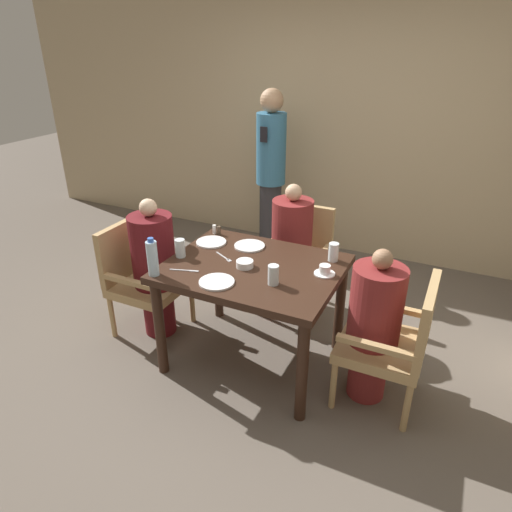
{
  "coord_description": "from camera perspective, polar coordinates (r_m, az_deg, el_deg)",
  "views": [
    {
      "loc": [
        1.17,
        -2.4,
        2.12
      ],
      "look_at": [
        0.0,
        0.05,
        0.81
      ],
      "focal_mm": 32.0,
      "sensor_mm": 36.0,
      "label": 1
    }
  ],
  "objects": [
    {
      "name": "plate_main_right",
      "position": [
        2.8,
        -4.94,
        -3.25
      ],
      "size": [
        0.22,
        0.22,
        0.01
      ],
      "color": "white",
      "rests_on": "dining_table"
    },
    {
      "name": "diner_in_far_chair",
      "position": [
        3.65,
        4.44,
        0.73
      ],
      "size": [
        0.32,
        0.32,
        1.12
      ],
      "color": "maroon",
      "rests_on": "ground_plane"
    },
    {
      "name": "glass_tall_far",
      "position": [
        3.13,
        -9.46,
        0.98
      ],
      "size": [
        0.07,
        0.07,
        0.13
      ],
      "color": "silver",
      "rests_on": "dining_table"
    },
    {
      "name": "plate_main_left",
      "position": [
        3.26,
        -0.82,
        1.28
      ],
      "size": [
        0.22,
        0.22,
        0.01
      ],
      "color": "white",
      "rests_on": "dining_table"
    },
    {
      "name": "pepper_shaker",
      "position": [
        3.46,
        -4.66,
        3.22
      ],
      "size": [
        0.03,
        0.03,
        0.07
      ],
      "color": "#4C3D2D",
      "rests_on": "dining_table"
    },
    {
      "name": "water_bottle",
      "position": [
        2.9,
        -12.82,
        -0.24
      ],
      "size": [
        0.07,
        0.07,
        0.25
      ],
      "color": "silver",
      "rests_on": "dining_table"
    },
    {
      "name": "fork_beside_plate",
      "position": [
        3.1,
        -3.9,
        -0.21
      ],
      "size": [
        0.16,
        0.1,
        0.0
      ],
      "color": "silver",
      "rests_on": "dining_table"
    },
    {
      "name": "bowl_small",
      "position": [
        2.97,
        -1.42,
        -0.99
      ],
      "size": [
        0.11,
        0.11,
        0.05
      ],
      "color": "white",
      "rests_on": "dining_table"
    },
    {
      "name": "ground_plane",
      "position": [
        3.41,
        -0.34,
        -12.63
      ],
      "size": [
        16.0,
        16.0,
        0.0
      ],
      "primitive_type": "plane",
      "color": "#60564C"
    },
    {
      "name": "wall_back",
      "position": [
        4.76,
        11.53,
        16.68
      ],
      "size": [
        8.0,
        0.06,
        2.8
      ],
      "color": "tan",
      "rests_on": "ground_plane"
    },
    {
      "name": "chair_right_side",
      "position": [
        2.92,
        17.04,
        -9.94
      ],
      "size": [
        0.51,
        0.5,
        0.86
      ],
      "color": "tan",
      "rests_on": "ground_plane"
    },
    {
      "name": "glass_tall_near",
      "position": [
        2.75,
        2.18,
        -2.38
      ],
      "size": [
        0.07,
        0.07,
        0.13
      ],
      "color": "silver",
      "rests_on": "dining_table"
    },
    {
      "name": "salt_shaker",
      "position": [
        3.48,
        -5.22,
        3.35
      ],
      "size": [
        0.03,
        0.03,
        0.07
      ],
      "color": "white",
      "rests_on": "dining_table"
    },
    {
      "name": "standing_host",
      "position": [
        4.56,
        1.86,
        10.47
      ],
      "size": [
        0.29,
        0.32,
        1.69
      ],
      "color": "#2D2D33",
      "rests_on": "ground_plane"
    },
    {
      "name": "chair_far_side",
      "position": [
        3.82,
        5.15,
        0.11
      ],
      "size": [
        0.5,
        0.51,
        0.86
      ],
      "color": "tan",
      "rests_on": "ground_plane"
    },
    {
      "name": "chair_left_side",
      "position": [
        3.6,
        -14.17,
        -2.29
      ],
      "size": [
        0.51,
        0.5,
        0.86
      ],
      "color": "tan",
      "rests_on": "ground_plane"
    },
    {
      "name": "diner_in_right_chair",
      "position": [
        2.9,
        14.49,
        -8.33
      ],
      "size": [
        0.32,
        0.32,
        1.04
      ],
      "color": "maroon",
      "rests_on": "ground_plane"
    },
    {
      "name": "glass_tall_mid",
      "position": [
        3.08,
        9.66,
        0.49
      ],
      "size": [
        0.07,
        0.07,
        0.13
      ],
      "color": "silver",
      "rests_on": "dining_table"
    },
    {
      "name": "teacup_with_saucer",
      "position": [
        2.91,
        8.58,
        -1.82
      ],
      "size": [
        0.13,
        0.13,
        0.06
      ],
      "color": "white",
      "rests_on": "dining_table"
    },
    {
      "name": "diner_in_left_chair",
      "position": [
        3.48,
        -12.56,
        -1.41
      ],
      "size": [
        0.32,
        0.32,
        1.1
      ],
      "color": "#5B1419",
      "rests_on": "ground_plane"
    },
    {
      "name": "dining_table",
      "position": [
        3.04,
        -0.37,
        -2.98
      ],
      "size": [
        1.13,
        0.9,
        0.76
      ],
      "color": "#331E14",
      "rests_on": "ground_plane"
    },
    {
      "name": "plate_dessert_center",
      "position": [
        3.33,
        -5.62,
        1.74
      ],
      "size": [
        0.22,
        0.22,
        0.01
      ],
      "color": "white",
      "rests_on": "dining_table"
    },
    {
      "name": "knife_beside_plate",
      "position": [
        2.96,
        -8.78,
        -1.8
      ],
      "size": [
        0.19,
        0.07,
        0.0
      ],
      "color": "silver",
      "rests_on": "dining_table"
    }
  ]
}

